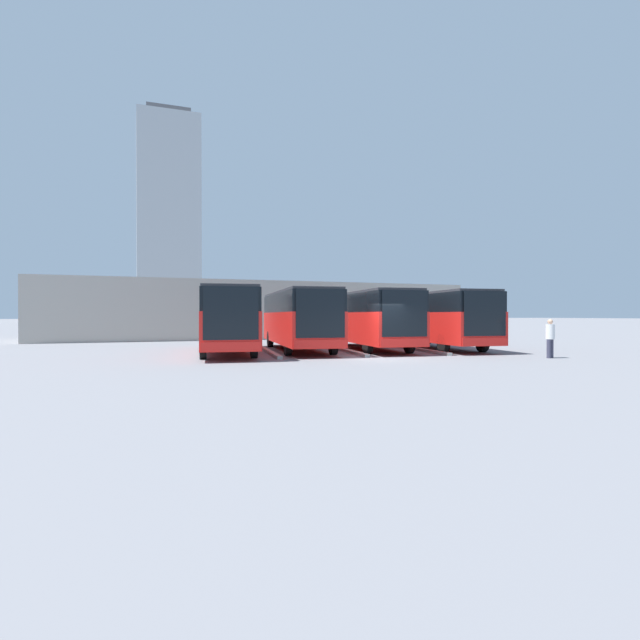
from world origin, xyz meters
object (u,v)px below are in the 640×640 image
bus_1 (368,318)px  pedestrian (550,337)px  bus_0 (434,318)px  bus_3 (226,318)px  bus_2 (298,318)px

bus_1 → pedestrian: bearing=129.4°
bus_0 → bus_3: bearing=5.5°
bus_1 → bus_3: same height
bus_0 → pedestrian: size_ratio=6.37×
bus_1 → bus_3: size_ratio=1.00×
bus_0 → pedestrian: (-1.09, 7.76, -0.87)m
bus_2 → bus_3: size_ratio=1.00×
bus_1 → bus_3: (8.22, 0.16, 0.00)m
bus_0 → bus_3: size_ratio=1.00×
bus_2 → bus_3: (4.11, 0.50, 0.00)m
bus_1 → bus_2: bearing=2.9°
pedestrian → bus_1: bearing=-77.7°
bus_1 → bus_0: bearing=179.0°
bus_2 → pedestrian: size_ratio=6.37×
bus_0 → bus_3: same height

